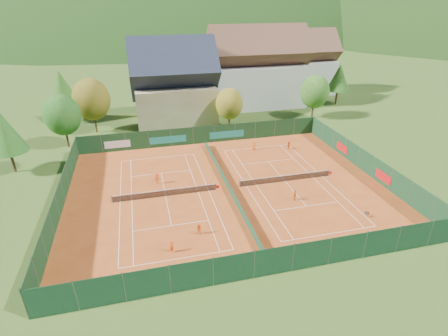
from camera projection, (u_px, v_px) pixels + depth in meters
ground at (228, 189)px, 45.22m from camera, size 600.00×600.00×0.00m
clay_pad at (228, 188)px, 45.21m from camera, size 40.00×32.00×0.01m
court_markings_left at (166, 196)px, 43.47m from camera, size 11.03×23.83×0.00m
court_markings_right at (285, 181)px, 46.95m from camera, size 11.03×23.83×0.00m
tennis_net_left at (167, 193)px, 43.28m from camera, size 13.30×0.10×1.02m
tennis_net_right at (287, 178)px, 46.77m from camera, size 13.30×0.10×1.02m
court_divider at (228, 185)px, 44.99m from camera, size 0.03×28.80×1.00m
fence_north at (201, 135)px, 58.36m from camera, size 40.00×0.10×3.00m
fence_south at (274, 261)px, 30.64m from camera, size 40.00×0.04×3.00m
fence_west at (60, 198)px, 40.19m from camera, size 0.04×32.00×3.00m
fence_east at (365, 162)px, 48.96m from camera, size 0.09×32.00×3.00m
chalet at (174, 86)px, 67.69m from camera, size 16.20×12.00×16.00m
hotel_block_a at (257, 72)px, 76.71m from camera, size 21.60×11.00×17.25m
hotel_block_b at (300, 66)px, 87.05m from camera, size 17.28×10.00×15.50m
tree_west_front at (62, 115)px, 55.41m from camera, size 5.72×5.72×8.69m
tree_west_mid at (91, 99)px, 61.20m from camera, size 6.44×6.44×9.78m
tree_west_back at (61, 87)px, 66.54m from camera, size 5.60×5.60×10.00m
tree_center at (229, 104)px, 63.55m from camera, size 5.01×5.01×7.60m
tree_east_front at (315, 92)px, 68.90m from camera, size 5.72×5.72×8.69m
tree_east_mid at (339, 77)px, 77.74m from camera, size 5.04×5.04×9.00m
tree_west_side at (4, 131)px, 46.85m from camera, size 5.04×5.04×9.00m
tree_east_back at (291, 69)px, 82.65m from camera, size 7.15×7.15×10.86m
mountain_backdrop at (187, 84)px, 271.95m from camera, size 820.00×530.00×242.00m
ball_hopper at (367, 213)px, 39.11m from camera, size 0.34×0.34×0.80m
loose_ball_0 at (142, 245)px, 34.96m from camera, size 0.07×0.07×0.07m
loose_ball_1 at (297, 221)px, 38.68m from camera, size 0.07×0.07×0.07m
loose_ball_2 at (237, 182)px, 46.64m from camera, size 0.07×0.07×0.07m
loose_ball_3 at (170, 166)px, 51.04m from camera, size 0.07×0.07×0.07m
player_left_near at (172, 247)px, 33.72m from camera, size 0.59×0.52×1.35m
player_left_mid at (199, 229)px, 36.25m from camera, size 0.75×0.66×1.29m
player_left_far at (157, 178)px, 46.04m from camera, size 1.11×0.76×1.59m
player_right_near at (295, 195)px, 42.36m from camera, size 0.73×0.88×1.40m
player_right_far_a at (254, 146)px, 56.19m from camera, size 0.70×0.48×1.37m
player_right_far_b at (289, 145)px, 56.56m from camera, size 1.22×1.03×1.32m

